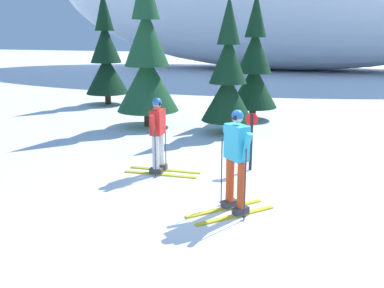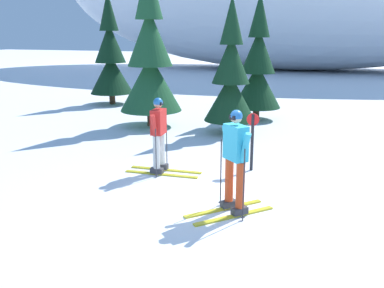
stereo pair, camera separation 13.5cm
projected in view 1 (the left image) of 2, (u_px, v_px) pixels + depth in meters
name	position (u px, v px, depth m)	size (l,w,h in m)	color
ground_plane	(213.00, 203.00, 7.83)	(120.00, 120.00, 0.00)	white
skier_red_jacket	(158.00, 134.00, 9.32)	(1.71, 0.79, 1.70)	gold
skier_cyan_jacket	(236.00, 159.00, 7.20)	(1.40, 1.46, 1.82)	gold
pine_tree_far_left	(106.00, 58.00, 18.22)	(1.86, 1.86, 4.81)	#47301E
pine_tree_center_left	(147.00, 59.00, 13.77)	(2.05, 2.05, 5.32)	#47301E
pine_tree_center	(228.00, 78.00, 12.87)	(1.61, 1.61, 4.16)	#47301E
pine_tree_center_right	(254.00, 68.00, 15.02)	(1.72, 1.72, 4.45)	#47301E
trail_marker_post	(251.00, 138.00, 9.54)	(0.28, 0.07, 1.33)	black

